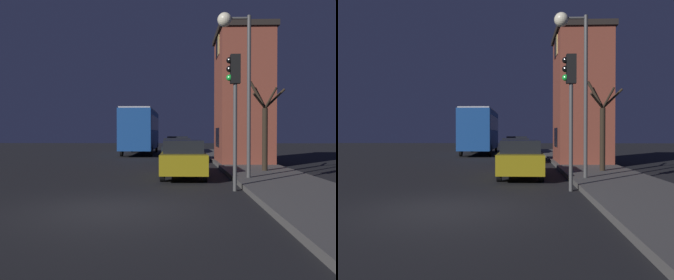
% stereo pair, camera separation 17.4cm
% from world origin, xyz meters
% --- Properties ---
extents(ground_plane, '(120.00, 120.00, 0.00)m').
position_xyz_m(ground_plane, '(0.00, 0.00, 0.00)').
color(ground_plane, black).
extents(sidewalk, '(3.14, 60.00, 0.17)m').
position_xyz_m(sidewalk, '(5.21, 0.00, 0.09)').
color(sidewalk, '#514F4C').
rests_on(sidewalk, ground).
extents(brick_building, '(3.08, 4.73, 7.52)m').
position_xyz_m(brick_building, '(5.26, 13.13, 3.95)').
color(brick_building, brown).
rests_on(brick_building, sidewalk).
extents(streetlamp, '(1.23, 0.53, 6.07)m').
position_xyz_m(streetlamp, '(3.69, 5.16, 4.76)').
color(streetlamp, '#4C4C4C').
rests_on(streetlamp, sidewalk).
extents(traffic_light, '(0.43, 0.24, 4.25)m').
position_xyz_m(traffic_light, '(3.34, 2.98, 3.05)').
color(traffic_light, '#4C4C4C').
rests_on(traffic_light, ground).
extents(bare_tree, '(1.57, 1.13, 3.94)m').
position_xyz_m(bare_tree, '(5.35, 7.80, 2.10)').
color(bare_tree, '#2D2319').
rests_on(bare_tree, sidewalk).
extents(bus, '(2.52, 9.88, 3.82)m').
position_xyz_m(bus, '(-1.75, 23.56, 2.26)').
color(bus, '#194793').
rests_on(bus, ground).
extents(car_near_lane, '(1.75, 4.79, 1.53)m').
position_xyz_m(car_near_lane, '(1.79, 6.70, 0.79)').
color(car_near_lane, olive).
rests_on(car_near_lane, ground).
extents(car_mid_lane, '(1.81, 4.23, 1.50)m').
position_xyz_m(car_mid_lane, '(1.47, 14.83, 0.80)').
color(car_mid_lane, black).
rests_on(car_mid_lane, ground).
extents(car_far_lane, '(1.84, 3.94, 1.56)m').
position_xyz_m(car_far_lane, '(1.46, 21.86, 0.79)').
color(car_far_lane, '#B7BABF').
rests_on(car_far_lane, ground).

